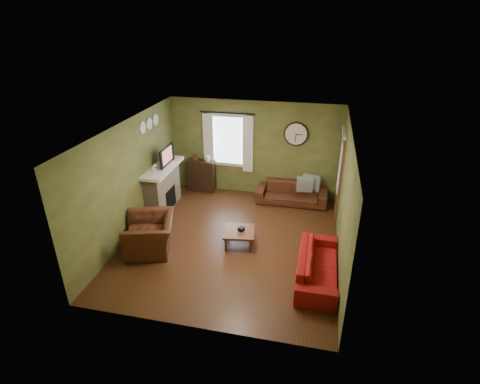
% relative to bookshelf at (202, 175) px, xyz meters
% --- Properties ---
extents(floor, '(4.60, 5.20, 0.00)m').
position_rel_bookshelf_xyz_m(floor, '(1.47, -2.42, -0.46)').
color(floor, '#472613').
rests_on(floor, ground).
extents(ceiling, '(4.60, 5.20, 0.00)m').
position_rel_bookshelf_xyz_m(ceiling, '(1.47, -2.42, 2.14)').
color(ceiling, white).
rests_on(ceiling, ground).
extents(wall_left, '(0.00, 5.20, 2.60)m').
position_rel_bookshelf_xyz_m(wall_left, '(-0.83, -2.42, 0.84)').
color(wall_left, olive).
rests_on(wall_left, ground).
extents(wall_right, '(0.00, 5.20, 2.60)m').
position_rel_bookshelf_xyz_m(wall_right, '(3.77, -2.42, 0.84)').
color(wall_right, olive).
rests_on(wall_right, ground).
extents(wall_back, '(4.60, 0.00, 2.60)m').
position_rel_bookshelf_xyz_m(wall_back, '(1.47, 0.18, 0.84)').
color(wall_back, olive).
rests_on(wall_back, ground).
extents(wall_front, '(4.60, 0.00, 2.60)m').
position_rel_bookshelf_xyz_m(wall_front, '(1.47, -5.02, 0.84)').
color(wall_front, olive).
rests_on(wall_front, ground).
extents(fireplace, '(0.40, 1.40, 1.10)m').
position_rel_bookshelf_xyz_m(fireplace, '(-0.63, -1.27, 0.09)').
color(fireplace, tan).
rests_on(fireplace, floor).
extents(firebox, '(0.04, 0.60, 0.55)m').
position_rel_bookshelf_xyz_m(firebox, '(-0.44, -1.27, -0.16)').
color(firebox, black).
rests_on(firebox, fireplace).
extents(mantel, '(0.58, 1.60, 0.08)m').
position_rel_bookshelf_xyz_m(mantel, '(-0.60, -1.27, 0.68)').
color(mantel, white).
rests_on(mantel, fireplace).
extents(tv, '(0.08, 0.60, 0.35)m').
position_rel_bookshelf_xyz_m(tv, '(-0.58, -1.12, 0.90)').
color(tv, black).
rests_on(tv, mantel).
extents(tv_screen, '(0.02, 0.62, 0.36)m').
position_rel_bookshelf_xyz_m(tv_screen, '(-0.50, -1.12, 0.95)').
color(tv_screen, '#994C3F').
rests_on(tv_screen, mantel).
extents(medallion_left, '(0.28, 0.28, 0.03)m').
position_rel_bookshelf_xyz_m(medallion_left, '(-0.81, -1.62, 1.79)').
color(medallion_left, white).
rests_on(medallion_left, wall_left).
extents(medallion_mid, '(0.28, 0.28, 0.03)m').
position_rel_bookshelf_xyz_m(medallion_mid, '(-0.81, -1.27, 1.79)').
color(medallion_mid, white).
rests_on(medallion_mid, wall_left).
extents(medallion_right, '(0.28, 0.28, 0.03)m').
position_rel_bookshelf_xyz_m(medallion_right, '(-0.81, -0.92, 1.79)').
color(medallion_right, white).
rests_on(medallion_right, wall_left).
extents(window_pane, '(1.00, 0.02, 1.30)m').
position_rel_bookshelf_xyz_m(window_pane, '(0.77, 0.16, 1.04)').
color(window_pane, silver).
rests_on(window_pane, wall_back).
extents(curtain_rod, '(0.03, 0.03, 1.50)m').
position_rel_bookshelf_xyz_m(curtain_rod, '(0.77, 0.06, 1.81)').
color(curtain_rod, black).
rests_on(curtain_rod, wall_back).
extents(curtain_left, '(0.28, 0.04, 1.55)m').
position_rel_bookshelf_xyz_m(curtain_left, '(0.22, 0.06, 0.99)').
color(curtain_left, white).
rests_on(curtain_left, wall_back).
extents(curtain_right, '(0.28, 0.04, 1.55)m').
position_rel_bookshelf_xyz_m(curtain_right, '(1.32, 0.06, 0.99)').
color(curtain_right, white).
rests_on(curtain_right, wall_back).
extents(wall_clock, '(0.64, 0.06, 0.64)m').
position_rel_bookshelf_xyz_m(wall_clock, '(2.57, 0.13, 1.34)').
color(wall_clock, white).
rests_on(wall_clock, wall_back).
extents(door, '(0.05, 0.90, 2.10)m').
position_rel_bookshelf_xyz_m(door, '(3.74, -0.57, 0.59)').
color(door, brown).
rests_on(door, floor).
extents(bookshelf, '(0.77, 0.33, 0.91)m').
position_rel_bookshelf_xyz_m(bookshelf, '(0.00, 0.00, 0.00)').
color(bookshelf, black).
rests_on(bookshelf, floor).
extents(book, '(0.26, 0.29, 0.02)m').
position_rel_bookshelf_xyz_m(book, '(0.11, 0.33, 0.51)').
color(book, brown).
rests_on(book, bookshelf).
extents(sofa_brown, '(1.86, 0.73, 0.54)m').
position_rel_bookshelf_xyz_m(sofa_brown, '(2.58, -0.20, -0.18)').
color(sofa_brown, '#482214').
rests_on(sofa_brown, floor).
extents(pillow_left, '(0.46, 0.23, 0.44)m').
position_rel_bookshelf_xyz_m(pillow_left, '(3.07, -0.05, 0.09)').
color(pillow_left, '#8E9C9F').
rests_on(pillow_left, sofa_brown).
extents(pillow_right, '(0.43, 0.16, 0.42)m').
position_rel_bookshelf_xyz_m(pillow_right, '(2.91, -0.18, 0.09)').
color(pillow_right, '#8E9C9F').
rests_on(pillow_right, sofa_brown).
extents(sofa_red, '(0.75, 1.91, 0.56)m').
position_rel_bookshelf_xyz_m(sofa_red, '(3.38, -3.27, -0.18)').
color(sofa_red, maroon).
rests_on(sofa_red, floor).
extents(armchair, '(1.31, 1.40, 0.74)m').
position_rel_bookshelf_xyz_m(armchair, '(-0.16, -3.08, -0.08)').
color(armchair, '#482214').
rests_on(armchair, floor).
extents(coffee_table, '(0.75, 0.75, 0.35)m').
position_rel_bookshelf_xyz_m(coffee_table, '(1.66, -2.50, -0.28)').
color(coffee_table, brown).
rests_on(coffee_table, floor).
extents(tissue_box, '(0.15, 0.15, 0.09)m').
position_rel_bookshelf_xyz_m(tissue_box, '(1.70, -2.50, -0.06)').
color(tissue_box, black).
rests_on(tissue_box, coffee_table).
extents(wine_glass_a, '(0.07, 0.07, 0.21)m').
position_rel_bookshelf_xyz_m(wine_glass_a, '(-0.58, -1.79, 0.83)').
color(wine_glass_a, white).
rests_on(wine_glass_a, mantel).
extents(wine_glass_b, '(0.07, 0.07, 0.21)m').
position_rel_bookshelf_xyz_m(wine_glass_b, '(-0.58, -1.67, 0.83)').
color(wine_glass_b, white).
rests_on(wine_glass_b, mantel).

